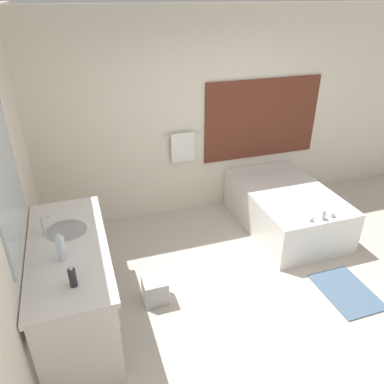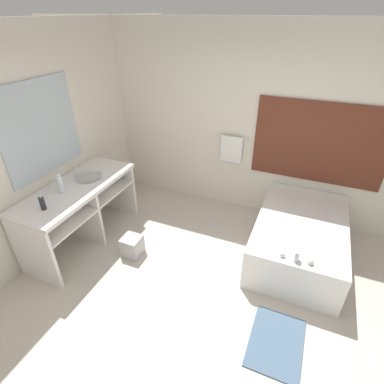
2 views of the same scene
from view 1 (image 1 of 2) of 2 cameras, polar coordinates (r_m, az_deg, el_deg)
ground_plane at (r=4.00m, az=12.65°, el=-17.37°), size 16.00×16.00×0.00m
wall_back_with_blinds at (r=5.06m, az=1.91°, el=11.39°), size 7.40×0.13×2.70m
vanity_counter at (r=3.62m, az=-17.90°, el=-10.40°), size 0.68×1.65×0.86m
sink_faucet at (r=3.64m, az=-21.71°, el=-4.83°), size 0.09×0.04×0.18m
bathtub at (r=5.12m, az=14.02°, el=-2.10°), size 1.06×1.66×0.66m
water_bottle_1 at (r=3.25m, az=-19.33°, el=-8.02°), size 0.07×0.07×0.24m
soap_dispenser at (r=2.98m, az=-17.74°, el=-12.29°), size 0.06×0.06×0.18m
waste_bin at (r=3.95m, az=-5.65°, el=-14.68°), size 0.24×0.24×0.27m
bath_mat at (r=4.42m, az=22.48°, el=-13.83°), size 0.50×0.70×0.02m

